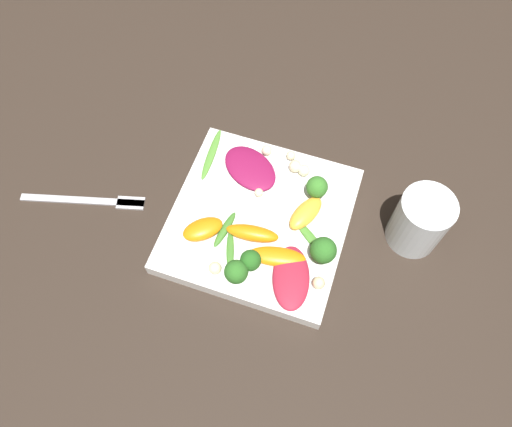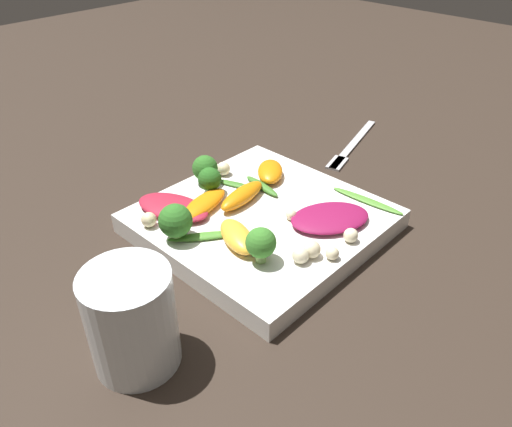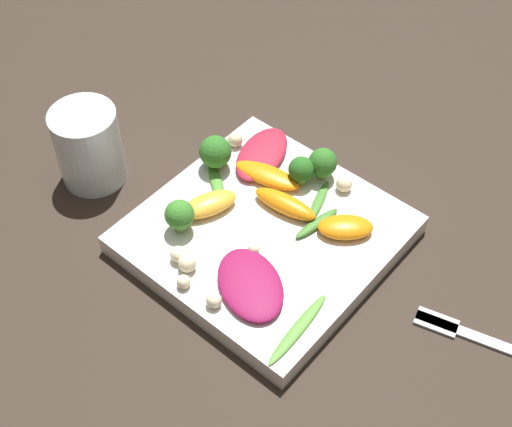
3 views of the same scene
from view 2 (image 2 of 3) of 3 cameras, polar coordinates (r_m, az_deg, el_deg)
ground_plane at (r=0.59m, az=0.67°, el=-1.80°), size 2.40×2.40×0.00m
plate at (r=0.59m, az=0.68°, el=-0.85°), size 0.25×0.25×0.02m
drinking_glass at (r=0.43m, az=-14.01°, el=-11.72°), size 0.07×0.07×0.09m
fork at (r=0.78m, az=10.60°, el=7.36°), size 0.19×0.06×0.01m
radicchio_leaf_0 at (r=0.59m, az=-9.47°, el=0.73°), size 0.07×0.10×0.01m
radicchio_leaf_1 at (r=0.57m, az=8.45°, el=-0.48°), size 0.11×0.10×0.01m
orange_segment_0 at (r=0.65m, az=1.63°, el=4.83°), size 0.06×0.06×0.02m
orange_segment_1 at (r=0.60m, az=-1.38°, el=2.17°), size 0.08×0.03×0.02m
orange_segment_2 at (r=0.53m, az=-2.17°, el=-2.62°), size 0.05×0.07×0.02m
orange_segment_3 at (r=0.58m, az=-6.05°, el=1.04°), size 0.08×0.04×0.01m
broccoli_floret_0 at (r=0.53m, az=-9.19°, el=-0.88°), size 0.04×0.04×0.04m
broccoli_floret_1 at (r=0.61m, az=-5.31°, el=3.85°), size 0.03×0.03×0.03m
broccoli_floret_2 at (r=0.63m, az=-5.77°, el=5.16°), size 0.03×0.03×0.04m
broccoli_floret_3 at (r=0.49m, az=0.56°, el=-3.43°), size 0.03×0.03×0.04m
arugula_sprig_0 at (r=0.63m, az=-2.27°, el=3.31°), size 0.03×0.06×0.00m
arugula_sprig_1 at (r=0.61m, az=12.57°, el=1.46°), size 0.02×0.09×0.00m
arugula_sprig_2 at (r=0.62m, az=0.67°, el=3.16°), size 0.02×0.06×0.01m
arugula_sprig_3 at (r=0.54m, az=-6.01°, el=-2.60°), size 0.07×0.06×0.01m
macadamia_nut_0 at (r=0.51m, az=6.38°, el=-4.08°), size 0.02×0.02×0.02m
macadamia_nut_1 at (r=0.50m, az=5.12°, el=-4.76°), size 0.02×0.02×0.02m
macadamia_nut_2 at (r=0.57m, az=4.03°, el=-0.13°), size 0.01×0.01×0.01m
macadamia_nut_3 at (r=0.54m, az=10.78°, el=-2.47°), size 0.02×0.02×0.02m
macadamia_nut_4 at (r=0.51m, az=8.71°, el=-4.51°), size 0.01×0.01×0.01m
macadamia_nut_5 at (r=0.57m, az=-12.14°, el=-0.70°), size 0.02×0.02×0.02m
macadamia_nut_6 at (r=0.65m, az=-3.74°, el=5.14°), size 0.02×0.02×0.02m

